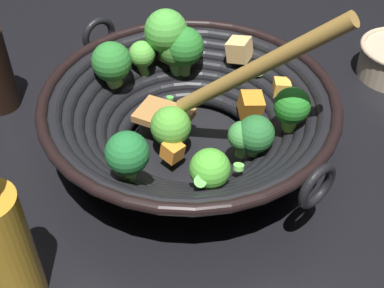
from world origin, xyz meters
TOP-DOWN VIEW (x-y plane):
  - ground_plane at (0.00, 0.00)m, footprint 4.00×4.00m
  - wok at (-0.00, -0.00)m, footprint 0.37×0.41m
  - cooking_oil_bottle at (0.27, 0.02)m, footprint 0.05×0.05m

SIDE VIEW (x-z plane):
  - ground_plane at x=0.00m, z-range 0.00..0.00m
  - wok at x=0.00m, z-range -0.06..0.18m
  - cooking_oil_bottle at x=0.27m, z-range -0.02..0.17m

